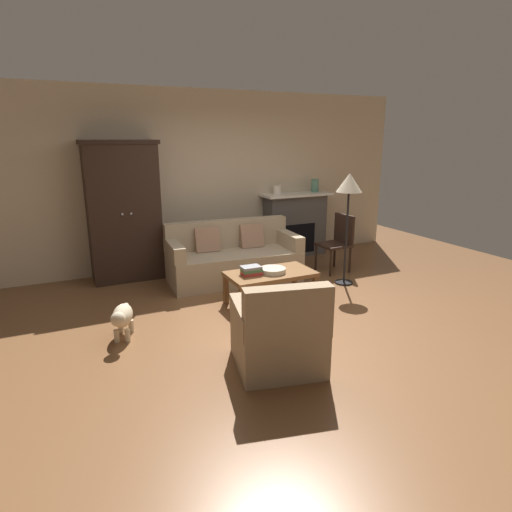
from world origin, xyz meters
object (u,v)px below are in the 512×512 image
(floor_lamp, at_px, (349,189))
(dog, at_px, (122,317))
(couch, at_px, (233,259))
(mantel_vase_jade, at_px, (315,186))
(fireplace, at_px, (295,224))
(mantel_vase_cream, at_px, (277,190))
(armchair_near_left, at_px, (279,336))
(fruit_bowl, at_px, (273,270))
(side_chair_wooden, at_px, (338,239))
(book_stack, at_px, (251,270))
(coffee_table, at_px, (271,276))
(armoire, at_px, (124,211))

(floor_lamp, relative_size, dog, 2.89)
(couch, xyz_separation_m, mantel_vase_jade, (1.92, 0.80, 0.92))
(fireplace, height_order, mantel_vase_cream, mantel_vase_cream)
(couch, xyz_separation_m, armchair_near_left, (-0.61, -2.58, -0.00))
(armchair_near_left, xyz_separation_m, floor_lamp, (2.01, 1.71, 1.06))
(mantel_vase_cream, xyz_separation_m, dog, (-2.98, -2.14, -0.96))
(mantel_vase_cream, height_order, mantel_vase_jade, mantel_vase_jade)
(fireplace, xyz_separation_m, armchair_near_left, (-2.15, -3.40, -0.25))
(fireplace, bearing_deg, fruit_bowl, -126.85)
(side_chair_wooden, bearing_deg, book_stack, -156.74)
(coffee_table, height_order, mantel_vase_cream, mantel_vase_cream)
(mantel_vase_jade, bearing_deg, side_chair_wooden, -102.59)
(couch, bearing_deg, mantel_vase_jade, 22.68)
(mantel_vase_cream, height_order, floor_lamp, floor_lamp)
(armoire, height_order, couch, armoire)
(floor_lamp, bearing_deg, dog, -171.54)
(armoire, xyz_separation_m, coffee_table, (1.47, -1.85, -0.65))
(floor_lamp, xyz_separation_m, dog, (-3.21, -0.48, -1.13))
(mantel_vase_jade, distance_m, dog, 4.42)
(mantel_vase_cream, bearing_deg, armchair_near_left, -117.67)
(fireplace, distance_m, couch, 1.76)
(fireplace, xyz_separation_m, dog, (-3.36, -2.16, -0.32))
(mantel_vase_jade, height_order, dog, mantel_vase_jade)
(side_chair_wooden, bearing_deg, fruit_bowl, -152.15)
(armoire, relative_size, side_chair_wooden, 2.26)
(couch, distance_m, mantel_vase_cream, 1.66)
(fireplace, distance_m, fruit_bowl, 2.45)
(fruit_bowl, relative_size, armchair_near_left, 0.36)
(couch, height_order, coffee_table, couch)
(fireplace, height_order, mantel_vase_jade, mantel_vase_jade)
(mantel_vase_jade, relative_size, side_chair_wooden, 0.26)
(fruit_bowl, relative_size, floor_lamp, 0.21)
(mantel_vase_cream, bearing_deg, armoire, -178.66)
(couch, relative_size, fruit_bowl, 6.01)
(armoire, height_order, dog, armoire)
(couch, xyz_separation_m, book_stack, (-0.21, -1.10, 0.16))
(couch, height_order, mantel_vase_jade, mantel_vase_jade)
(floor_lamp, bearing_deg, fireplace, 85.12)
(armoire, height_order, book_stack, armoire)
(armoire, relative_size, fruit_bowl, 6.21)
(armchair_near_left, bearing_deg, mantel_vase_cream, 62.33)
(mantel_vase_jade, relative_size, armchair_near_left, 0.25)
(coffee_table, height_order, mantel_vase_jade, mantel_vase_jade)
(fireplace, bearing_deg, mantel_vase_jade, -2.70)
(fruit_bowl, distance_m, mantel_vase_jade, 2.79)
(fireplace, xyz_separation_m, armoire, (-2.95, -0.08, 0.45))
(floor_lamp, bearing_deg, fruit_bowl, -168.20)
(fireplace, height_order, armchair_near_left, fireplace)
(couch, height_order, book_stack, couch)
(book_stack, height_order, mantel_vase_jade, mantel_vase_jade)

